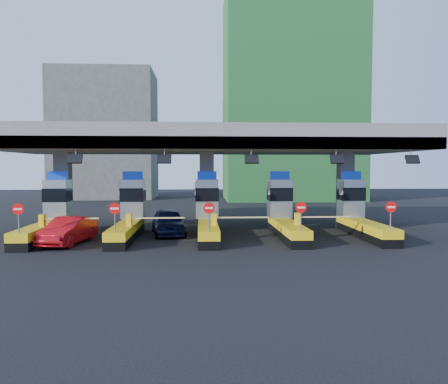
{
  "coord_description": "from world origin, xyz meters",
  "views": [
    {
      "loc": [
        -0.49,
        -27.93,
        4.44
      ],
      "look_at": [
        1.06,
        0.0,
        2.84
      ],
      "focal_mm": 35.0,
      "sensor_mm": 36.0,
      "label": 1
    }
  ],
  "objects": [
    {
      "name": "toll_lane_center",
      "position": [
        0.0,
        0.28,
        1.4
      ],
      "size": [
        4.43,
        8.0,
        4.16
      ],
      "color": "black",
      "rests_on": "ground"
    },
    {
      "name": "toll_lane_left",
      "position": [
        -5.0,
        0.28,
        1.4
      ],
      "size": [
        4.43,
        8.0,
        4.16
      ],
      "color": "black",
      "rests_on": "ground"
    },
    {
      "name": "ground",
      "position": [
        0.0,
        0.0,
        0.0
      ],
      "size": [
        120.0,
        120.0,
        0.0
      ],
      "primitive_type": "plane",
      "color": "black",
      "rests_on": "ground"
    },
    {
      "name": "red_car",
      "position": [
        -8.07,
        -2.49,
        0.78
      ],
      "size": [
        2.42,
        4.96,
        1.57
      ],
      "primitive_type": "imported",
      "rotation": [
        0.0,
        0.0,
        -0.17
      ],
      "color": "#A80C13",
      "rests_on": "ground"
    },
    {
      "name": "toll_lane_far_left",
      "position": [
        -10.0,
        0.28,
        1.4
      ],
      "size": [
        4.43,
        8.0,
        4.16
      ],
      "color": "black",
      "rests_on": "ground"
    },
    {
      "name": "van",
      "position": [
        -2.57,
        0.83,
        0.85
      ],
      "size": [
        2.76,
        5.26,
        1.71
      ],
      "primitive_type": "imported",
      "rotation": [
        0.0,
        0.0,
        0.15
      ],
      "color": "black",
      "rests_on": "ground"
    },
    {
      "name": "toll_canopy",
      "position": [
        0.0,
        2.87,
        6.13
      ],
      "size": [
        28.0,
        12.09,
        7.0
      ],
      "color": "slate",
      "rests_on": "ground"
    },
    {
      "name": "bg_building_scaffold",
      "position": [
        12.0,
        32.0,
        14.0
      ],
      "size": [
        18.0,
        12.0,
        28.0
      ],
      "primitive_type": "cube",
      "color": "#1E5926",
      "rests_on": "ground"
    },
    {
      "name": "bg_building_concrete",
      "position": [
        -14.0,
        36.0,
        9.0
      ],
      "size": [
        14.0,
        10.0,
        18.0
      ],
      "primitive_type": "cube",
      "color": "#4C4C49",
      "rests_on": "ground"
    },
    {
      "name": "toll_lane_right",
      "position": [
        5.0,
        0.28,
        1.4
      ],
      "size": [
        4.43,
        8.0,
        4.16
      ],
      "color": "black",
      "rests_on": "ground"
    },
    {
      "name": "toll_lane_far_right",
      "position": [
        10.0,
        0.28,
        1.4
      ],
      "size": [
        4.43,
        8.0,
        4.16
      ],
      "color": "black",
      "rests_on": "ground"
    }
  ]
}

